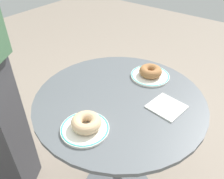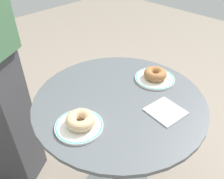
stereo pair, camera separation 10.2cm
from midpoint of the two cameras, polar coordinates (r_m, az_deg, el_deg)
The scene contains 6 objects.
cafe_table at distance 1.22m, azimuth -0.80°, elevation -11.77°, with size 0.77×0.77×0.77m.
plate_left at distance 0.91m, azimuth -9.92°, elevation -9.58°, with size 0.19×0.19×0.01m.
plate_right at distance 1.19m, azimuth 6.90°, elevation 3.33°, with size 0.20×0.20×0.01m.
donut_glazed at distance 0.89m, azimuth -9.64°, elevation -8.12°, with size 0.12×0.12×0.04m, color #E0B789.
donut_cinnamon at distance 1.17m, azimuth 7.00°, elevation 4.42°, with size 0.11×0.11×0.04m, color #A36B3D.
paper_napkin at distance 1.01m, azimuth 10.47°, elevation -4.31°, with size 0.13×0.14×0.01m, color white.
Camera 1 is at (-0.67, -0.47, 1.43)m, focal length 37.25 mm.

